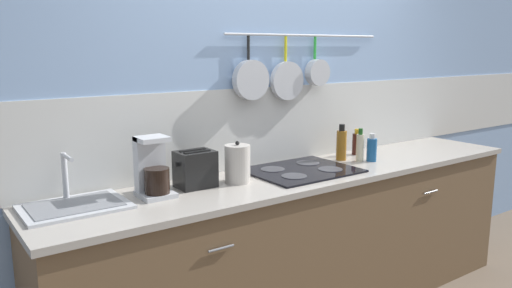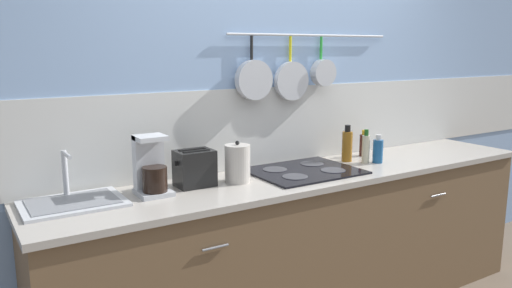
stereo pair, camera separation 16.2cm
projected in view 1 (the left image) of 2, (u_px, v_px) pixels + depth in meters
name	position (u px, v px, depth m)	size (l,w,h in m)	color
wall_back	(275.00, 110.00, 3.25)	(7.20, 0.15, 2.60)	#84A3CC
cabinet_base	(307.00, 247.00, 3.14)	(3.26, 0.59, 0.90)	brown
countertop	(309.00, 174.00, 3.05)	(3.30, 0.61, 0.03)	#A59E93
sink_basin	(74.00, 204.00, 2.35)	(0.48, 0.35, 0.24)	#B7BABF
coffee_maker	(153.00, 171.00, 2.53)	(0.17, 0.18, 0.31)	#B7BABF
toaster	(195.00, 169.00, 2.69)	(0.22, 0.15, 0.20)	black
kettle	(238.00, 164.00, 2.79)	(0.14, 0.14, 0.24)	beige
cooktop	(301.00, 170.00, 3.05)	(0.64, 0.51, 0.01)	black
bottle_vinegar	(341.00, 144.00, 3.34)	(0.07, 0.07, 0.24)	#8C5919
bottle_cooking_wine	(360.00, 147.00, 3.30)	(0.05, 0.05, 0.22)	#BFB799
bottle_olive_oil	(372.00, 149.00, 3.31)	(0.07, 0.07, 0.19)	navy
bottle_dish_soap	(357.00, 143.00, 3.52)	(0.06, 0.06, 0.18)	#33140F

